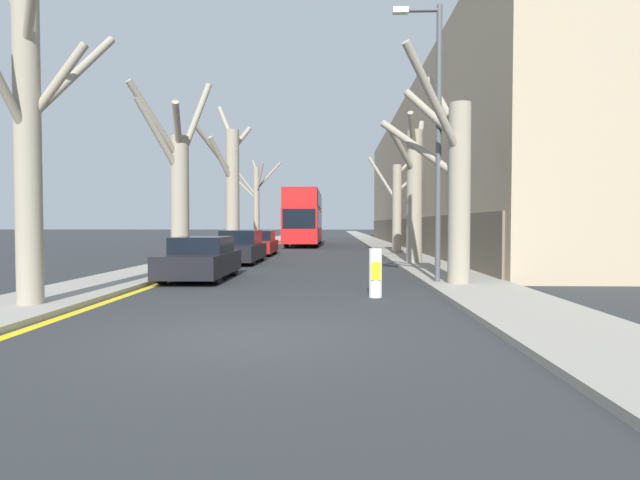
# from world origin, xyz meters

# --- Properties ---
(ground_plane) EXTENTS (300.00, 300.00, 0.00)m
(ground_plane) POSITION_xyz_m (0.00, 0.00, 0.00)
(ground_plane) COLOR #2B2D30
(sidewalk_left) EXTENTS (2.44, 120.00, 0.12)m
(sidewalk_left) POSITION_xyz_m (-5.20, 50.00, 0.06)
(sidewalk_left) COLOR gray
(sidewalk_left) RESTS_ON ground
(sidewalk_right) EXTENTS (2.44, 120.00, 0.12)m
(sidewalk_right) POSITION_xyz_m (5.20, 50.00, 0.06)
(sidewalk_right) COLOR gray
(sidewalk_right) RESTS_ON ground
(building_facade_right) EXTENTS (10.08, 49.34, 10.86)m
(building_facade_right) POSITION_xyz_m (11.40, 31.30, 5.42)
(building_facade_right) COLOR tan
(building_facade_right) RESTS_ON ground
(kerb_line_stripe) EXTENTS (0.24, 120.00, 0.01)m
(kerb_line_stripe) POSITION_xyz_m (-3.80, 50.00, 0.00)
(kerb_line_stripe) COLOR yellow
(kerb_line_stripe) RESTS_ON ground
(street_tree_left_0) EXTENTS (3.06, 4.20, 8.96)m
(street_tree_left_0) POSITION_xyz_m (-4.92, 2.33, 3.76)
(street_tree_left_0) COLOR gray
(street_tree_left_0) RESTS_ON ground
(street_tree_left_1) EXTENTS (2.38, 3.58, 7.67)m
(street_tree_left_1) POSITION_xyz_m (-4.79, 11.77, 3.29)
(street_tree_left_1) COLOR gray
(street_tree_left_1) RESTS_ON ground
(street_tree_left_2) EXTENTS (2.62, 4.63, 9.04)m
(street_tree_left_2) POSITION_xyz_m (-4.85, 22.20, 4.18)
(street_tree_left_2) COLOR gray
(street_tree_left_2) RESTS_ON ground
(street_tree_left_3) EXTENTS (4.18, 2.64, 7.11)m
(street_tree_left_3) POSITION_xyz_m (-5.00, 32.54, 3.65)
(street_tree_left_3) COLOR gray
(street_tree_left_3) RESTS_ON ground
(street_tree_right_0) EXTENTS (2.44, 3.64, 6.35)m
(street_tree_right_0) POSITION_xyz_m (4.70, 6.34, 3.06)
(street_tree_right_0) COLOR gray
(street_tree_right_0) RESTS_ON ground
(street_tree_right_1) EXTENTS (2.04, 2.96, 6.43)m
(street_tree_right_1) POSITION_xyz_m (4.80, 13.92, 3.22)
(street_tree_right_1) COLOR gray
(street_tree_right_1) RESTS_ON ground
(street_tree_right_2) EXTENTS (4.28, 2.08, 6.08)m
(street_tree_right_2) POSITION_xyz_m (5.03, 21.15, 2.97)
(street_tree_right_2) COLOR gray
(street_tree_right_2) RESTS_ON ground
(double_decker_bus) EXTENTS (2.63, 11.89, 4.41)m
(double_decker_bus) POSITION_xyz_m (-1.14, 33.28, 2.50)
(double_decker_bus) COLOR red
(double_decker_bus) RESTS_ON ground
(parked_car_0) EXTENTS (1.85, 4.10, 1.36)m
(parked_car_0) POSITION_xyz_m (-2.90, 8.06, 0.65)
(parked_car_0) COLOR black
(parked_car_0) RESTS_ON ground
(parked_car_1) EXTENTS (1.77, 4.53, 1.49)m
(parked_car_1) POSITION_xyz_m (-2.90, 14.77, 0.70)
(parked_car_1) COLOR black
(parked_car_1) RESTS_ON ground
(parked_car_2) EXTENTS (1.74, 3.91, 1.39)m
(parked_car_2) POSITION_xyz_m (-2.90, 20.43, 0.66)
(parked_car_2) COLOR maroon
(parked_car_2) RESTS_ON ground
(lamp_post) EXTENTS (1.40, 0.20, 7.98)m
(lamp_post) POSITION_xyz_m (4.24, 6.64, 4.45)
(lamp_post) COLOR #4C4F54
(lamp_post) RESTS_ON ground
(traffic_bollard) EXTENTS (0.32, 0.33, 1.18)m
(traffic_bollard) POSITION_xyz_m (2.37, 4.31, 0.59)
(traffic_bollard) COLOR white
(traffic_bollard) RESTS_ON ground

